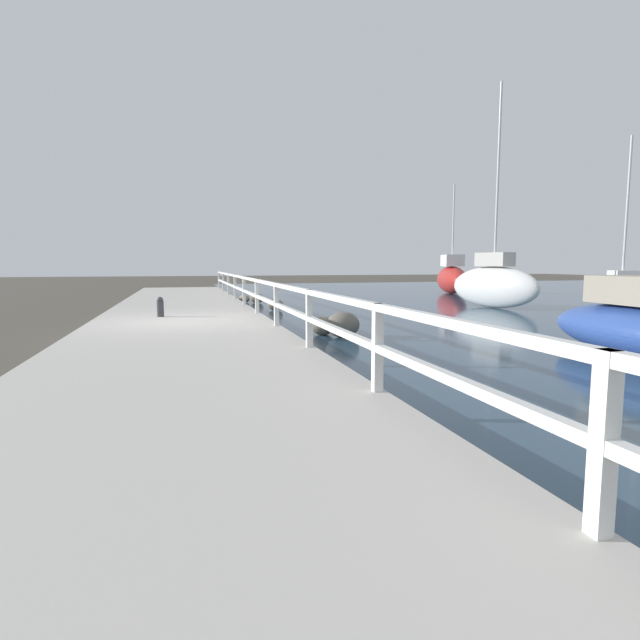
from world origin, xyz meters
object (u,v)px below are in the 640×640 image
object	(u,v)px
sailboat_red	(452,278)
sailboat_gray	(621,292)
mooring_bollard	(160,307)
sailboat_white	(494,284)

from	to	relation	value
sailboat_red	sailboat_gray	bearing A→B (deg)	-62.70
mooring_bollard	sailboat_red	distance (m)	19.38
sailboat_red	sailboat_gray	world-z (taller)	sailboat_gray
sailboat_red	sailboat_gray	size ratio (longest dim) A/B	0.95
mooring_bollard	sailboat_red	bearing A→B (deg)	37.92
sailboat_white	sailboat_red	distance (m)	9.41
sailboat_red	mooring_bollard	bearing A→B (deg)	-122.72
mooring_bollard	sailboat_gray	distance (m)	16.79
sailboat_red	sailboat_white	bearing A→B (deg)	-91.32
mooring_bollard	sailboat_red	world-z (taller)	sailboat_red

